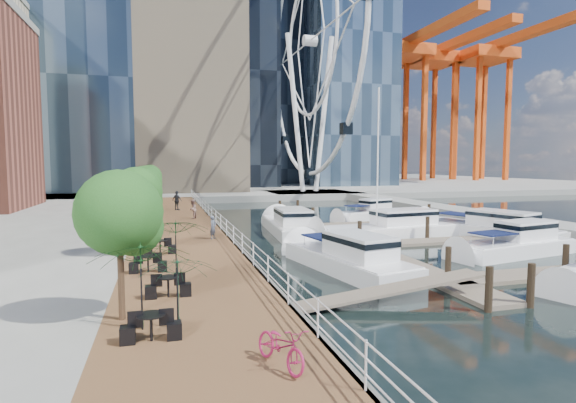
# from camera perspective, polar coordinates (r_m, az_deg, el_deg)

# --- Properties ---
(ground) EXTENTS (520.00, 520.00, 0.00)m
(ground) POSITION_cam_1_polar(r_m,az_deg,el_deg) (23.41, 10.62, -9.50)
(ground) COLOR black
(ground) RESTS_ON ground
(boardwalk) EXTENTS (6.00, 60.00, 1.00)m
(boardwalk) POSITION_cam_1_polar(r_m,az_deg,el_deg) (35.71, -13.76, -3.77)
(boardwalk) COLOR brown
(boardwalk) RESTS_ON ground
(seawall) EXTENTS (0.25, 60.00, 1.00)m
(seawall) POSITION_cam_1_polar(r_m,az_deg,el_deg) (35.93, -8.96, -3.64)
(seawall) COLOR #595954
(seawall) RESTS_ON ground
(land_far) EXTENTS (200.00, 114.00, 1.00)m
(land_far) POSITION_cam_1_polar(r_m,az_deg,el_deg) (122.83, -10.99, 2.31)
(land_far) COLOR gray
(land_far) RESTS_ON ground
(breakwater) EXTENTS (4.00, 60.00, 1.00)m
(breakwater) POSITION_cam_1_polar(r_m,az_deg,el_deg) (50.60, 20.95, -1.44)
(breakwater) COLOR gray
(breakwater) RESTS_ON ground
(pier) EXTENTS (14.00, 12.00, 1.00)m
(pier) POSITION_cam_1_polar(r_m,az_deg,el_deg) (76.40, 2.73, 0.90)
(pier) COLOR gray
(pier) RESTS_ON ground
(railing) EXTENTS (0.10, 60.00, 1.05)m
(railing) POSITION_cam_1_polar(r_m,az_deg,el_deg) (35.78, -9.14, -2.02)
(railing) COLOR white
(railing) RESTS_ON boardwalk
(floating_docks) EXTENTS (16.00, 34.00, 2.60)m
(floating_docks) POSITION_cam_1_polar(r_m,az_deg,el_deg) (35.67, 15.01, -3.82)
(floating_docks) COLOR #6D6051
(floating_docks) RESTS_ON ground
(ferris_wheel) EXTENTS (5.80, 45.60, 47.80)m
(ferris_wheel) POSITION_cam_1_polar(r_m,az_deg,el_deg) (78.84, 2.81, 19.66)
(ferris_wheel) COLOR white
(ferris_wheel) RESTS_ON ground
(port_cranes) EXTENTS (40.00, 52.00, 38.00)m
(port_cranes) POSITION_cam_1_polar(r_m,az_deg,el_deg) (140.37, 18.35, 10.44)
(port_cranes) COLOR #D84C14
(port_cranes) RESTS_ON ground
(street_trees) EXTENTS (2.60, 42.60, 4.60)m
(street_trees) POSITION_cam_1_polar(r_m,az_deg,el_deg) (34.36, -17.83, 2.15)
(street_trees) COLOR #3F2B1C
(street_trees) RESTS_ON ground
(cafe_tables) EXTENTS (2.50, 13.70, 0.74)m
(cafe_tables) POSITION_cam_1_polar(r_m,az_deg,el_deg) (18.83, -16.28, -8.87)
(cafe_tables) COLOR black
(cafe_tables) RESTS_ON ground
(yacht_foreground) EXTENTS (9.69, 4.16, 2.15)m
(yacht_foreground) POSITION_cam_1_polar(r_m,az_deg,el_deg) (31.77, 26.76, -6.14)
(yacht_foreground) COLOR white
(yacht_foreground) RESTS_ON ground
(bicycle) EXTENTS (1.24, 2.02, 1.00)m
(bicycle) POSITION_cam_1_polar(r_m,az_deg,el_deg) (11.10, -0.82, -17.81)
(bicycle) COLOR #981642
(bicycle) RESTS_ON boardwalk
(pedestrian_near) EXTENTS (0.61, 0.64, 1.48)m
(pedestrian_near) POSITION_cam_1_polar(r_m,az_deg,el_deg) (28.86, -9.51, -3.24)
(pedestrian_near) COLOR #4B5364
(pedestrian_near) RESTS_ON boardwalk
(pedestrian_mid) EXTENTS (0.95, 1.01, 1.65)m
(pedestrian_mid) POSITION_cam_1_polar(r_m,az_deg,el_deg) (39.66, -12.01, -0.96)
(pedestrian_mid) COLOR #987169
(pedestrian_mid) RESTS_ON boardwalk
(pedestrian_far) EXTENTS (1.17, 1.13, 1.97)m
(pedestrian_far) POSITION_cam_1_polar(r_m,az_deg,el_deg) (47.24, -13.91, 0.12)
(pedestrian_far) COLOR #2F333A
(pedestrian_far) RESTS_ON boardwalk
(moored_yachts) EXTENTS (20.95, 30.58, 11.50)m
(moored_yachts) POSITION_cam_1_polar(r_m,az_deg,el_deg) (35.48, 13.07, -4.63)
(moored_yachts) COLOR white
(moored_yachts) RESTS_ON ground
(cafe_seating) EXTENTS (4.03, 8.99, 2.56)m
(cafe_seating) POSITION_cam_1_polar(r_m,az_deg,el_deg) (15.71, -15.48, -8.45)
(cafe_seating) COLOR #103B23
(cafe_seating) RESTS_ON ground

